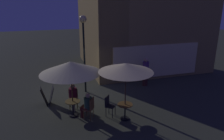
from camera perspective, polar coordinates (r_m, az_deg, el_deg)
name	(u,v)px	position (r m, az deg, el deg)	size (l,w,h in m)	color
ground_plane	(77,96)	(11.89, -9.45, -6.76)	(60.00, 60.00, 0.00)	#34372B
cafe_building	(129,15)	(15.13, 4.65, 14.54)	(8.49, 7.43, 8.12)	olive
street_lamp_near_corner	(83,35)	(11.43, -7.63, 9.28)	(0.39, 0.39, 4.24)	black
menu_sandwich_board	(48,96)	(11.06, -16.82, -6.59)	(0.65, 0.56, 0.91)	black
cafe_table_0	(125,109)	(9.34, 3.49, -10.31)	(0.66, 0.66, 0.71)	black
cafe_table_1	(73,106)	(9.72, -10.39, -9.35)	(0.66, 0.66, 0.73)	black
patio_umbrella_0	(126,68)	(8.63, 3.72, 0.60)	(2.26, 2.26, 2.53)	black
patio_umbrella_1	(71,68)	(9.06, -11.00, 0.66)	(2.59, 2.59, 2.53)	black
cafe_chair_0	(109,104)	(9.57, -0.85, -9.08)	(0.55, 0.55, 0.93)	black
cafe_chair_1	(90,107)	(9.34, -5.86, -9.74)	(0.56, 0.56, 0.99)	brown
cafe_chair_2	(73,97)	(10.44, -10.31, -6.99)	(0.49, 0.49, 0.91)	#503E18
patron_seated_0	(87,104)	(9.35, -6.71, -9.07)	(0.54, 0.50, 1.20)	#4B1B18
patron_seated_1	(73,95)	(10.26, -10.37, -6.58)	(0.42, 0.55, 1.24)	#7E725C
patron_standing_2	(145,72)	(12.99, 8.92, -0.54)	(0.37, 0.37, 1.71)	#42201E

